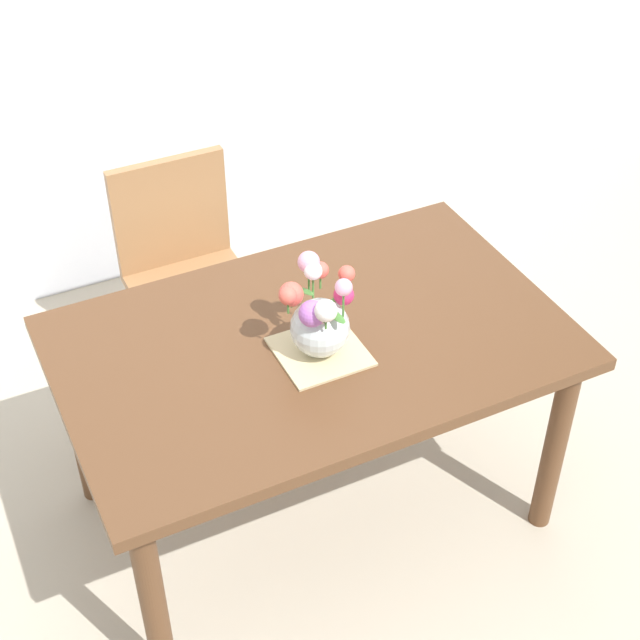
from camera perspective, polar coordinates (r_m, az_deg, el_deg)
The scene contains 5 objects.
ground_plane at distance 3.30m, azimuth -0.40°, elevation -11.03°, with size 12.00×12.00×0.00m, color #B7AD99.
dining_table at distance 2.83m, azimuth -0.45°, elevation -2.56°, with size 1.47×0.93×0.75m.
chair_far at distance 3.47m, azimuth -8.07°, elevation 3.20°, with size 0.42×0.42×0.90m.
placemat at distance 2.71m, azimuth 0.00°, elevation -1.90°, with size 0.24×0.24×0.01m, color #CCB789.
flower_vase at distance 2.63m, azimuth -0.07°, elevation 0.19°, with size 0.24×0.23×0.28m.
Camera 1 is at (-0.90, -1.90, 2.54)m, focal length 53.53 mm.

